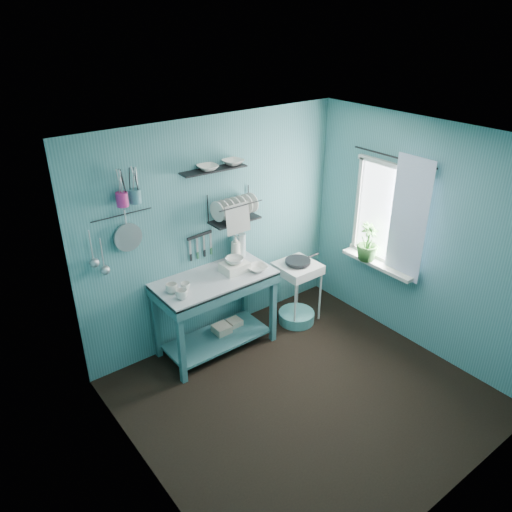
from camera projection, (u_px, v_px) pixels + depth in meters
floor at (305, 396)px, 4.92m from camera, size 3.20×3.20×0.00m
ceiling at (319, 145)px, 3.80m from camera, size 3.20×3.20×0.00m
wall_back at (216, 232)px, 5.42m from camera, size 3.20×0.00×3.20m
wall_front at (467, 378)px, 3.30m from camera, size 3.20×0.00×3.20m
wall_left at (144, 358)px, 3.49m from camera, size 0.00×3.00×3.00m
wall_right at (422, 240)px, 5.23m from camera, size 0.00×3.00×3.00m
work_counter at (216, 313)px, 5.43m from camera, size 1.29×0.67×0.90m
mug_left at (182, 294)px, 4.83m from camera, size 0.12×0.12×0.10m
mug_mid at (186, 287)px, 4.96m from camera, size 0.14×0.14×0.09m
mug_right at (172, 288)px, 4.93m from camera, size 0.17×0.17×0.10m
wash_tub at (235, 267)px, 5.33m from camera, size 0.28×0.22×0.10m
tub_bowl at (235, 260)px, 5.29m from camera, size 0.20×0.19×0.06m
soap_bottle at (236, 247)px, 5.53m from camera, size 0.11×0.12×0.30m
water_bottle at (242, 245)px, 5.60m from camera, size 0.09×0.09×0.28m
counter_bowl at (257, 268)px, 5.35m from camera, size 0.22×0.22×0.05m
hotplate_stand at (297, 291)px, 6.01m from camera, size 0.48×0.48×0.74m
frying_pan at (298, 261)px, 5.83m from camera, size 0.30×0.30×0.03m
knife_strip at (200, 235)px, 5.26m from camera, size 0.32×0.05×0.03m
dish_rack at (235, 207)px, 5.29m from camera, size 0.57×0.30×0.32m
upper_shelf at (213, 169)px, 4.98m from camera, size 0.71×0.22×0.02m
shelf_bowl_left at (208, 168)px, 4.93m from camera, size 0.23×0.23×0.05m
shelf_bowl_right at (233, 162)px, 5.10m from camera, size 0.23×0.23×0.05m
utensil_cup_magenta at (122, 199)px, 4.51m from camera, size 0.11×0.11×0.13m
utensil_cup_teal at (135, 196)px, 4.58m from camera, size 0.11×0.11×0.13m
colander at (128, 237)px, 4.72m from camera, size 0.28×0.03×0.28m
ladle_outer at (91, 245)px, 4.53m from camera, size 0.01×0.01×0.30m
ladle_inner at (102, 253)px, 4.62m from camera, size 0.01×0.01×0.30m
hook_rail at (122, 215)px, 4.62m from camera, size 0.60×0.01×0.01m
window_glass at (389, 214)px, 5.47m from camera, size 0.00×1.10×1.10m
windowsill at (378, 264)px, 5.69m from camera, size 0.16×0.95×0.04m
curtain at (408, 220)px, 5.20m from camera, size 0.00×1.35×1.35m
curtain_rod at (393, 157)px, 5.16m from camera, size 0.02×1.05×0.02m
potted_plant at (368, 242)px, 5.65m from camera, size 0.27×0.27×0.44m
storage_tin_large at (222, 334)px, 5.67m from camera, size 0.18×0.18×0.22m
storage_tin_small at (235, 327)px, 5.81m from camera, size 0.15×0.15×0.20m
floor_basin at (296, 317)px, 6.06m from camera, size 0.43×0.43×0.13m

